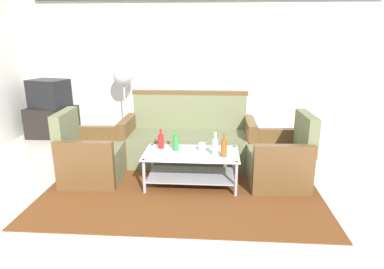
{
  "coord_description": "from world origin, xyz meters",
  "views": [
    {
      "loc": [
        0.23,
        -3.0,
        1.72
      ],
      "look_at": [
        -0.03,
        0.62,
        0.65
      ],
      "focal_mm": 31.62,
      "sensor_mm": 36.0,
      "label": 1
    }
  ],
  "objects_px": {
    "bottle_clear": "(215,147)",
    "bottle_green": "(176,143)",
    "armchair_right": "(280,161)",
    "television": "(49,94)",
    "bottle_brown": "(224,148)",
    "coffee_table": "(191,164)",
    "couch": "(188,140)",
    "armchair_left": "(91,157)",
    "bottle_red": "(161,141)",
    "cup": "(202,147)",
    "tv_stand": "(53,122)",
    "pedestal_fan": "(123,79)"
  },
  "relations": [
    {
      "from": "bottle_clear",
      "to": "bottle_green",
      "type": "distance_m",
      "value": 0.49
    },
    {
      "from": "bottle_clear",
      "to": "armchair_right",
      "type": "bearing_deg",
      "value": 15.25
    },
    {
      "from": "bottle_green",
      "to": "television",
      "type": "xyz_separation_m",
      "value": [
        -2.38,
        1.79,
        0.26
      ]
    },
    {
      "from": "armchair_right",
      "to": "bottle_brown",
      "type": "distance_m",
      "value": 0.75
    },
    {
      "from": "coffee_table",
      "to": "television",
      "type": "relative_size",
      "value": 1.58
    },
    {
      "from": "couch",
      "to": "coffee_table",
      "type": "xyz_separation_m",
      "value": [
        0.1,
        -0.78,
        -0.04
      ]
    },
    {
      "from": "armchair_left",
      "to": "couch",
      "type": "bearing_deg",
      "value": 118.03
    },
    {
      "from": "armchair_left",
      "to": "bottle_clear",
      "type": "distance_m",
      "value": 1.54
    },
    {
      "from": "couch",
      "to": "bottle_clear",
      "type": "xyz_separation_m",
      "value": [
        0.37,
        -0.86,
        0.2
      ]
    },
    {
      "from": "bottle_red",
      "to": "television",
      "type": "relative_size",
      "value": 0.34
    },
    {
      "from": "coffee_table",
      "to": "bottle_green",
      "type": "relative_size",
      "value": 4.46
    },
    {
      "from": "bottle_brown",
      "to": "cup",
      "type": "relative_size",
      "value": 2.75
    },
    {
      "from": "bottle_brown",
      "to": "armchair_right",
      "type": "bearing_deg",
      "value": 19.51
    },
    {
      "from": "coffee_table",
      "to": "bottle_brown",
      "type": "relative_size",
      "value": 4.0
    },
    {
      "from": "cup",
      "to": "bottle_red",
      "type": "bearing_deg",
      "value": 171.52
    },
    {
      "from": "bottle_clear",
      "to": "cup",
      "type": "xyz_separation_m",
      "value": [
        -0.15,
        0.15,
        -0.05
      ]
    },
    {
      "from": "armchair_left",
      "to": "tv_stand",
      "type": "height_order",
      "value": "armchair_left"
    },
    {
      "from": "armchair_right",
      "to": "bottle_brown",
      "type": "xyz_separation_m",
      "value": [
        -0.68,
        -0.24,
        0.23
      ]
    },
    {
      "from": "bottle_brown",
      "to": "cup",
      "type": "xyz_separation_m",
      "value": [
        -0.25,
        0.18,
        -0.05
      ]
    },
    {
      "from": "bottle_clear",
      "to": "pedestal_fan",
      "type": "bearing_deg",
      "value": 128.02
    },
    {
      "from": "bottle_clear",
      "to": "television",
      "type": "xyz_separation_m",
      "value": [
        -2.85,
        1.94,
        0.25
      ]
    },
    {
      "from": "armchair_left",
      "to": "armchair_right",
      "type": "relative_size",
      "value": 1.0
    },
    {
      "from": "bottle_green",
      "to": "pedestal_fan",
      "type": "xyz_separation_m",
      "value": [
        -1.09,
        1.84,
        0.51
      ]
    },
    {
      "from": "bottle_red",
      "to": "tv_stand",
      "type": "relative_size",
      "value": 0.3
    },
    {
      "from": "cup",
      "to": "pedestal_fan",
      "type": "xyz_separation_m",
      "value": [
        -1.4,
        1.84,
        0.55
      ]
    },
    {
      "from": "couch",
      "to": "tv_stand",
      "type": "relative_size",
      "value": 2.25
    },
    {
      "from": "cup",
      "to": "bottle_clear",
      "type": "bearing_deg",
      "value": -43.92
    },
    {
      "from": "bottle_clear",
      "to": "bottle_brown",
      "type": "xyz_separation_m",
      "value": [
        0.1,
        -0.03,
        0.0
      ]
    },
    {
      "from": "bottle_green",
      "to": "tv_stand",
      "type": "xyz_separation_m",
      "value": [
        -2.38,
        1.79,
        -0.24
      ]
    },
    {
      "from": "armchair_right",
      "to": "bottle_clear",
      "type": "xyz_separation_m",
      "value": [
        -0.77,
        -0.21,
        0.23
      ]
    },
    {
      "from": "armchair_left",
      "to": "bottle_brown",
      "type": "distance_m",
      "value": 1.64
    },
    {
      "from": "coffee_table",
      "to": "television",
      "type": "distance_m",
      "value": 3.21
    },
    {
      "from": "armchair_left",
      "to": "bottle_brown",
      "type": "height_order",
      "value": "armchair_left"
    },
    {
      "from": "armchair_right",
      "to": "cup",
      "type": "xyz_separation_m",
      "value": [
        -0.93,
        -0.06,
        0.17
      ]
    },
    {
      "from": "pedestal_fan",
      "to": "armchair_right",
      "type": "bearing_deg",
      "value": -37.37
    },
    {
      "from": "bottle_brown",
      "to": "pedestal_fan",
      "type": "height_order",
      "value": "pedestal_fan"
    },
    {
      "from": "armchair_right",
      "to": "tv_stand",
      "type": "relative_size",
      "value": 1.06
    },
    {
      "from": "coffee_table",
      "to": "bottle_brown",
      "type": "distance_m",
      "value": 0.46
    },
    {
      "from": "armchair_right",
      "to": "cup",
      "type": "height_order",
      "value": "armchair_right"
    },
    {
      "from": "tv_stand",
      "to": "pedestal_fan",
      "type": "height_order",
      "value": "pedestal_fan"
    },
    {
      "from": "coffee_table",
      "to": "tv_stand",
      "type": "height_order",
      "value": "tv_stand"
    },
    {
      "from": "bottle_red",
      "to": "tv_stand",
      "type": "xyz_separation_m",
      "value": [
        -2.2,
        1.72,
        -0.24
      ]
    },
    {
      "from": "bottle_green",
      "to": "television",
      "type": "distance_m",
      "value": 2.99
    },
    {
      "from": "coffee_table",
      "to": "tv_stand",
      "type": "relative_size",
      "value": 1.38
    },
    {
      "from": "tv_stand",
      "to": "coffee_table",
      "type": "bearing_deg",
      "value": -35.87
    },
    {
      "from": "bottle_green",
      "to": "couch",
      "type": "bearing_deg",
      "value": 82.57
    },
    {
      "from": "bottle_clear",
      "to": "armchair_left",
      "type": "bearing_deg",
      "value": 173.57
    },
    {
      "from": "couch",
      "to": "cup",
      "type": "xyz_separation_m",
      "value": [
        0.22,
        -0.71,
        0.14
      ]
    },
    {
      "from": "bottle_brown",
      "to": "tv_stand",
      "type": "xyz_separation_m",
      "value": [
        -2.94,
        1.97,
        -0.25
      ]
    },
    {
      "from": "bottle_brown",
      "to": "bottle_clear",
      "type": "bearing_deg",
      "value": 163.58
    }
  ]
}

